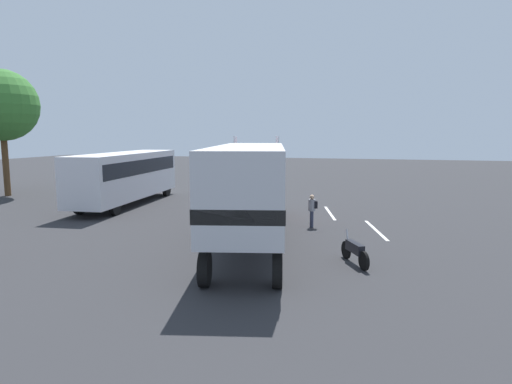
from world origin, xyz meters
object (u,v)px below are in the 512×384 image
object	(u,v)px
semi_truck	(251,184)
tree_left	(1,105)
person_bystander	(312,209)
parked_bus	(126,173)
motorcycle	(355,251)

from	to	relation	value
semi_truck	tree_left	xyz separation A→B (m)	(8.89, 21.52, 4.16)
person_bystander	parked_bus	world-z (taller)	parked_bus
semi_truck	person_bystander	world-z (taller)	semi_truck
person_bystander	tree_left	xyz separation A→B (m)	(5.06, 23.61, 5.79)
person_bystander	parked_bus	xyz separation A→B (m)	(3.78, 12.71, 1.17)
motorcycle	tree_left	world-z (taller)	tree_left
person_bystander	tree_left	size ratio (longest dim) A/B	0.17
semi_truck	parked_bus	distance (m)	13.07
parked_bus	tree_left	size ratio (longest dim) A/B	1.20
semi_truck	person_bystander	size ratio (longest dim) A/B	8.81
person_bystander	parked_bus	size ratio (longest dim) A/B	0.15
person_bystander	tree_left	distance (m)	24.83
parked_bus	motorcycle	bearing A→B (deg)	-122.56
tree_left	semi_truck	bearing A→B (deg)	-112.44
semi_truck	tree_left	size ratio (longest dim) A/B	1.54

